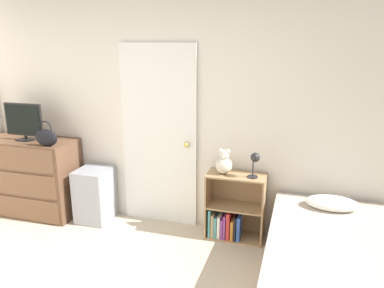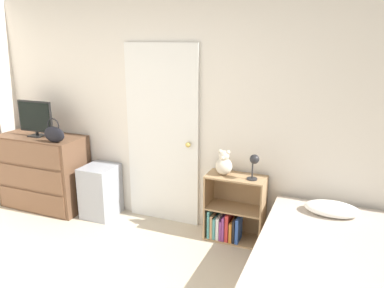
{
  "view_description": "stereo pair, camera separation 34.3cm",
  "coord_description": "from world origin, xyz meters",
  "px_view_note": "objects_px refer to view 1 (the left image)",
  "views": [
    {
      "loc": [
        1.39,
        -1.59,
        2.04
      ],
      "look_at": [
        0.34,
        1.89,
        1.02
      ],
      "focal_mm": 35.0,
      "sensor_mm": 36.0,
      "label": 1
    },
    {
      "loc": [
        1.72,
        -1.48,
        2.04
      ],
      "look_at": [
        0.34,
        1.89,
        1.02
      ],
      "focal_mm": 35.0,
      "sensor_mm": 36.0,
      "label": 2
    }
  ],
  "objects_px": {
    "bed": "(333,274)",
    "handbag": "(46,137)",
    "teddy_bear": "(224,163)",
    "bookshelf": "(231,213)",
    "desk_lamp": "(255,160)",
    "tv": "(24,121)",
    "dresser": "(33,177)",
    "storage_bin": "(95,194)"
  },
  "relations": [
    {
      "from": "bed",
      "to": "handbag",
      "type": "bearing_deg",
      "value": 169.74
    },
    {
      "from": "handbag",
      "to": "teddy_bear",
      "type": "relative_size",
      "value": 1.07
    },
    {
      "from": "bookshelf",
      "to": "desk_lamp",
      "type": "xyz_separation_m",
      "value": [
        0.23,
        -0.04,
        0.63
      ]
    },
    {
      "from": "tv",
      "to": "dresser",
      "type": "bearing_deg",
      "value": 51.06
    },
    {
      "from": "dresser",
      "to": "storage_bin",
      "type": "bearing_deg",
      "value": 3.39
    },
    {
      "from": "dresser",
      "to": "teddy_bear",
      "type": "distance_m",
      "value": 2.33
    },
    {
      "from": "desk_lamp",
      "to": "bookshelf",
      "type": "bearing_deg",
      "value": 169.6
    },
    {
      "from": "dresser",
      "to": "tv",
      "type": "bearing_deg",
      "value": -128.94
    },
    {
      "from": "dresser",
      "to": "desk_lamp",
      "type": "relative_size",
      "value": 4.07
    },
    {
      "from": "dresser",
      "to": "teddy_bear",
      "type": "height_order",
      "value": "teddy_bear"
    },
    {
      "from": "storage_bin",
      "to": "bed",
      "type": "bearing_deg",
      "value": -16.35
    },
    {
      "from": "teddy_bear",
      "to": "bed",
      "type": "distance_m",
      "value": 1.45
    },
    {
      "from": "dresser",
      "to": "storage_bin",
      "type": "xyz_separation_m",
      "value": [
        0.8,
        0.05,
        -0.15
      ]
    },
    {
      "from": "handbag",
      "to": "storage_bin",
      "type": "height_order",
      "value": "handbag"
    },
    {
      "from": "storage_bin",
      "to": "bookshelf",
      "type": "xyz_separation_m",
      "value": [
        1.59,
        0.06,
        -0.04
      ]
    },
    {
      "from": "tv",
      "to": "bookshelf",
      "type": "height_order",
      "value": "tv"
    },
    {
      "from": "storage_bin",
      "to": "handbag",
      "type": "bearing_deg",
      "value": -153.17
    },
    {
      "from": "storage_bin",
      "to": "teddy_bear",
      "type": "height_order",
      "value": "teddy_bear"
    },
    {
      "from": "teddy_bear",
      "to": "desk_lamp",
      "type": "bearing_deg",
      "value": -7.32
    },
    {
      "from": "handbag",
      "to": "teddy_bear",
      "type": "xyz_separation_m",
      "value": [
        1.92,
        0.27,
        -0.19
      ]
    },
    {
      "from": "bookshelf",
      "to": "teddy_bear",
      "type": "distance_m",
      "value": 0.56
    },
    {
      "from": "desk_lamp",
      "to": "tv",
      "type": "bearing_deg",
      "value": -178.13
    },
    {
      "from": "tv",
      "to": "bed",
      "type": "distance_m",
      "value": 3.55
    },
    {
      "from": "handbag",
      "to": "bed",
      "type": "xyz_separation_m",
      "value": [
        2.98,
        -0.54,
        -0.75
      ]
    },
    {
      "from": "handbag",
      "to": "desk_lamp",
      "type": "xyz_separation_m",
      "value": [
        2.23,
        0.23,
        -0.12
      ]
    },
    {
      "from": "storage_bin",
      "to": "teddy_bear",
      "type": "relative_size",
      "value": 2.35
    },
    {
      "from": "bookshelf",
      "to": "desk_lamp",
      "type": "distance_m",
      "value": 0.67
    },
    {
      "from": "tv",
      "to": "bookshelf",
      "type": "distance_m",
      "value": 2.56
    },
    {
      "from": "dresser",
      "to": "bookshelf",
      "type": "distance_m",
      "value": 2.39
    },
    {
      "from": "dresser",
      "to": "handbag",
      "type": "bearing_deg",
      "value": -23.54
    },
    {
      "from": "tv",
      "to": "desk_lamp",
      "type": "height_order",
      "value": "tv"
    },
    {
      "from": "handbag",
      "to": "bed",
      "type": "relative_size",
      "value": 0.14
    },
    {
      "from": "storage_bin",
      "to": "dresser",
      "type": "bearing_deg",
      "value": -176.61
    },
    {
      "from": "storage_bin",
      "to": "bookshelf",
      "type": "relative_size",
      "value": 0.87
    },
    {
      "from": "teddy_bear",
      "to": "bed",
      "type": "bearing_deg",
      "value": -37.24
    },
    {
      "from": "dresser",
      "to": "desk_lamp",
      "type": "xyz_separation_m",
      "value": [
        2.61,
        0.06,
        0.44
      ]
    },
    {
      "from": "tv",
      "to": "storage_bin",
      "type": "distance_m",
      "value": 1.17
    },
    {
      "from": "bookshelf",
      "to": "bed",
      "type": "height_order",
      "value": "bookshelf"
    },
    {
      "from": "desk_lamp",
      "to": "bed",
      "type": "height_order",
      "value": "desk_lamp"
    },
    {
      "from": "storage_bin",
      "to": "desk_lamp",
      "type": "distance_m",
      "value": 1.91
    },
    {
      "from": "bookshelf",
      "to": "bed",
      "type": "distance_m",
      "value": 1.27
    },
    {
      "from": "handbag",
      "to": "storage_bin",
      "type": "xyz_separation_m",
      "value": [
        0.42,
        0.21,
        -0.71
      ]
    }
  ]
}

